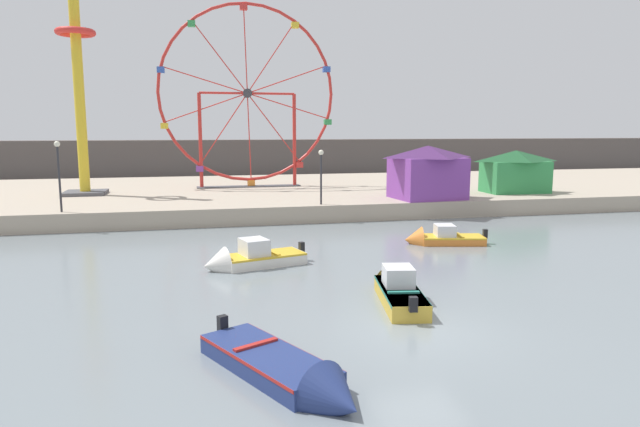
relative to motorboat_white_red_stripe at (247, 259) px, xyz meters
The scene contains 13 objects.
ground_plane 9.45m from the motorboat_white_red_stripe, 64.61° to the right, with size 240.00×240.00×0.00m, color slate.
quay_promenade 22.08m from the motorboat_white_red_stripe, 79.43° to the left, with size 110.00×23.61×1.07m, color tan.
distant_town_skyline 43.75m from the motorboat_white_red_stripe, 84.68° to the left, with size 140.00×3.00×4.40m, color #564C47.
motorboat_white_red_stripe is the anchor object (origin of this frame).
motorboat_navy_blue 11.09m from the motorboat_white_red_stripe, 90.39° to the right, with size 3.50×5.18×1.35m.
motorboat_mustard_yellow 7.08m from the motorboat_white_red_stripe, 50.29° to the right, with size 1.99×4.90×1.47m.
motorboat_orange_hull 10.10m from the motorboat_white_red_stripe, 15.37° to the left, with size 4.16×2.19×1.42m.
ferris_wheel_red_frame 23.61m from the motorboat_white_red_stripe, 83.85° to the left, with size 13.73×1.20×14.21m.
drop_tower_yellow_tower 23.32m from the motorboat_white_red_stripe, 115.88° to the left, with size 2.80×2.80×16.42m.
carnival_booth_green_kiosk 25.16m from the motorboat_white_red_stripe, 33.52° to the left, with size 4.88×3.07×3.06m.
carnival_booth_purple_stall 17.97m from the motorboat_white_red_stripe, 42.15° to the left, with size 5.04×4.33×3.51m.
promenade_lamp_near 14.54m from the motorboat_white_red_stripe, 130.74° to the left, with size 0.32×0.32×3.94m.
promenade_lamp_far 12.36m from the motorboat_white_red_stripe, 62.06° to the left, with size 0.32×0.32×3.34m.
Camera 1 is at (-6.18, -14.26, 5.68)m, focal length 31.57 mm.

